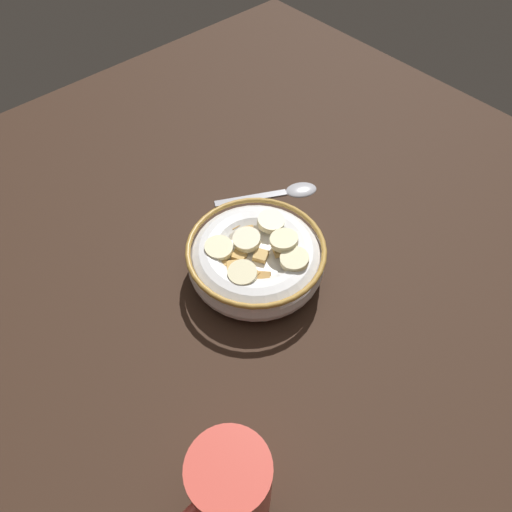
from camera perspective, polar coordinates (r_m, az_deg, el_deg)
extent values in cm
cube|color=#332116|center=(57.21, 0.00, -2.48)|extent=(98.37, 98.37, 2.00)
cylinder|color=white|center=(56.16, 0.00, -1.70)|extent=(8.45, 8.45, 0.60)
torus|color=white|center=(54.57, 0.00, -0.46)|extent=(15.35, 15.35, 4.58)
torus|color=#B28438|center=(53.01, 0.00, 0.86)|extent=(15.49, 15.49, 0.60)
cylinder|color=white|center=(53.86, 0.00, 0.12)|extent=(12.61, 12.61, 0.40)
cube|color=tan|center=(54.31, 5.12, 1.43)|extent=(1.82, 1.81, 0.69)
cube|color=tan|center=(54.42, -1.72, 1.83)|extent=(2.07, 2.06, 0.74)
cube|color=tan|center=(52.69, -4.20, -0.63)|extent=(2.11, 2.11, 0.80)
cube|color=tan|center=(52.24, -2.83, -1.13)|extent=(2.05, 2.06, 0.71)
cube|color=#AD7F42|center=(50.59, 1.62, -3.62)|extent=(1.53, 1.47, 0.79)
cube|color=tan|center=(54.06, -4.88, 0.86)|extent=(1.47, 1.53, 0.79)
cube|color=tan|center=(54.63, -0.36, 2.12)|extent=(2.12, 2.12, 0.84)
cube|color=tan|center=(53.53, 2.86, 0.64)|extent=(2.04, 2.06, 0.84)
cube|color=#B78947|center=(51.61, -0.61, -2.17)|extent=(1.61, 1.60, 0.70)
cube|color=tan|center=(56.43, 1.68, 4.16)|extent=(2.09, 2.10, 0.83)
cube|color=#B78947|center=(50.29, -1.56, -3.96)|extent=(1.68, 1.62, 0.85)
cube|color=tan|center=(52.86, 0.21, -0.21)|extent=(2.01, 2.00, 0.71)
cube|color=#AD7F42|center=(56.00, -2.58, 3.72)|extent=(1.57, 1.60, 0.74)
cube|color=tan|center=(50.63, -3.24, -3.64)|extent=(1.76, 1.73, 0.76)
cube|color=#B78947|center=(56.12, -1.18, 3.65)|extent=(2.02, 2.03, 0.73)
cube|color=#AD7F42|center=(51.35, 0.86, -2.65)|extent=(2.10, 2.11, 0.82)
cube|color=tan|center=(53.14, -1.97, 0.02)|extent=(2.00, 1.98, 0.76)
cube|color=#B78947|center=(56.24, 3.65, 3.92)|extent=(1.59, 1.58, 0.67)
cylinder|color=#F9EFC6|center=(55.45, 1.78, 4.09)|extent=(3.42, 3.46, 1.06)
cylinder|color=beige|center=(50.75, -1.60, -2.06)|extent=(4.44, 4.41, 1.15)
cylinder|color=beige|center=(52.96, 3.31, 1.85)|extent=(4.21, 4.25, 1.28)
cylinder|color=#F9EFC6|center=(53.48, -1.30, 1.81)|extent=(4.39, 4.34, 1.19)
cylinder|color=beige|center=(53.03, -4.39, 0.94)|extent=(3.14, 3.17, 1.10)
cylinder|color=beige|center=(51.75, 4.53, -0.41)|extent=(4.33, 4.31, 1.03)
ellipsoid|color=#A5A5AD|center=(65.36, 5.35, 7.97)|extent=(5.00, 4.45, 0.80)
cube|color=#A5A5AD|center=(64.10, -0.61, 6.87)|extent=(8.93, 5.46, 0.36)
cylinder|color=#D84C3F|center=(41.99, -2.98, -25.18)|extent=(6.45, 6.45, 9.16)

